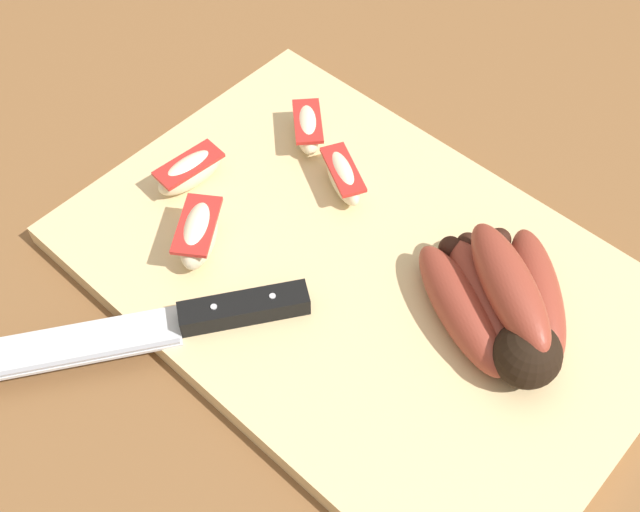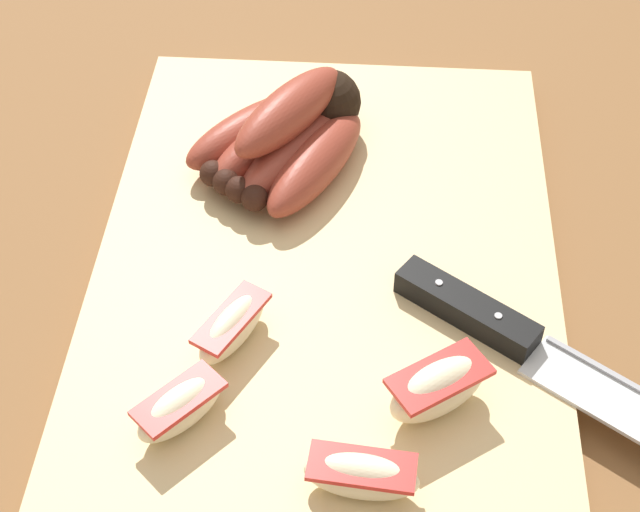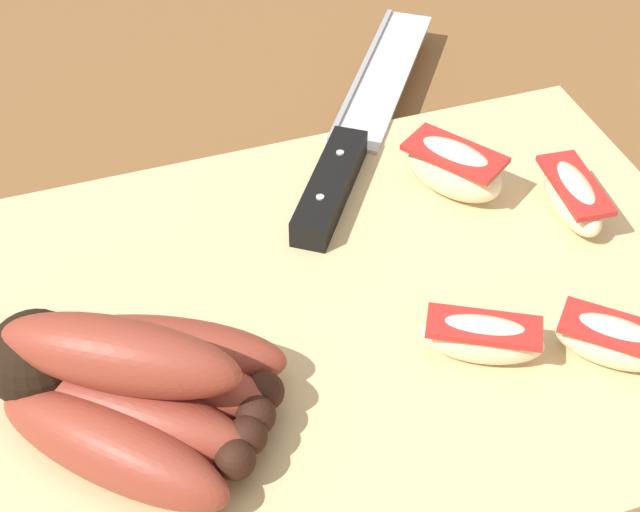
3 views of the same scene
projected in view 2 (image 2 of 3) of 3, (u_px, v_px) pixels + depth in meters
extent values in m
plane|color=brown|center=(299.00, 274.00, 0.70)|extent=(6.00, 6.00, 0.00)
cube|color=#DBBC84|center=(326.00, 277.00, 0.68)|extent=(0.47, 0.32, 0.02)
sphere|color=black|center=(329.00, 102.00, 0.76)|extent=(0.05, 0.05, 0.05)
ellipsoid|color=brown|center=(254.00, 130.00, 0.75)|extent=(0.11, 0.11, 0.04)
sphere|color=black|center=(213.00, 174.00, 0.71)|extent=(0.02, 0.02, 0.02)
ellipsoid|color=brown|center=(274.00, 141.00, 0.74)|extent=(0.12, 0.11, 0.04)
sphere|color=black|center=(226.00, 182.00, 0.71)|extent=(0.02, 0.02, 0.02)
ellipsoid|color=brown|center=(295.00, 152.00, 0.73)|extent=(0.12, 0.09, 0.04)
sphere|color=black|center=(239.00, 190.00, 0.70)|extent=(0.02, 0.02, 0.02)
ellipsoid|color=brown|center=(316.00, 163.00, 0.72)|extent=(0.13, 0.09, 0.04)
sphere|color=black|center=(255.00, 198.00, 0.70)|extent=(0.02, 0.02, 0.02)
ellipsoid|color=brown|center=(289.00, 111.00, 0.72)|extent=(0.12, 0.09, 0.04)
cylinder|color=white|center=(273.00, 135.00, 0.71)|extent=(0.02, 0.02, 0.00)
cube|color=black|center=(467.00, 309.00, 0.64)|extent=(0.08, 0.09, 0.02)
cylinder|color=#B2B2B7|center=(439.00, 283.00, 0.64)|extent=(0.01, 0.01, 0.00)
cylinder|color=#B2B2B7|center=(498.00, 316.00, 0.62)|extent=(0.01, 0.01, 0.00)
ellipsoid|color=beige|center=(361.00, 476.00, 0.55)|extent=(0.03, 0.07, 0.03)
cube|color=red|center=(362.00, 467.00, 0.54)|extent=(0.03, 0.06, 0.00)
ellipsoid|color=beige|center=(180.00, 408.00, 0.58)|extent=(0.06, 0.06, 0.03)
cube|color=red|center=(179.00, 399.00, 0.57)|extent=(0.06, 0.06, 0.00)
ellipsoid|color=beige|center=(232.00, 328.00, 0.62)|extent=(0.07, 0.05, 0.03)
cube|color=red|center=(231.00, 318.00, 0.61)|extent=(0.06, 0.05, 0.00)
ellipsoid|color=beige|center=(438.00, 389.00, 0.58)|extent=(0.06, 0.07, 0.04)
cube|color=red|center=(440.00, 377.00, 0.57)|extent=(0.06, 0.07, 0.00)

